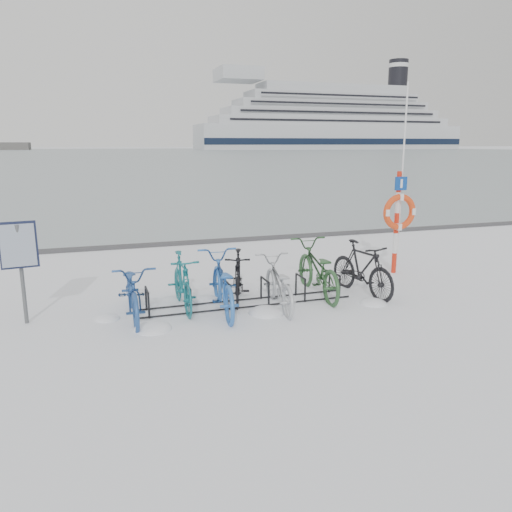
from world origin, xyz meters
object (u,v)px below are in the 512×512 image
bike_rack (246,295)px  lifebuoy_station (399,212)px  info_board (19,251)px  cruise_ferry (330,125)px

bike_rack → lifebuoy_station: bearing=15.7°
info_board → cruise_ferry: size_ratio=0.01×
info_board → lifebuoy_station: lifebuoy_station is taller
info_board → cruise_ferry: (117.76, 227.68, 11.08)m
cruise_ferry → bike_rack: bearing=-116.6°
lifebuoy_station → info_board: bearing=-172.9°
bike_rack → lifebuoy_station: lifebuoy_station is taller
info_board → bike_rack: bearing=-9.7°
bike_rack → info_board: info_board is taller
info_board → cruise_ferry: bearing=55.2°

